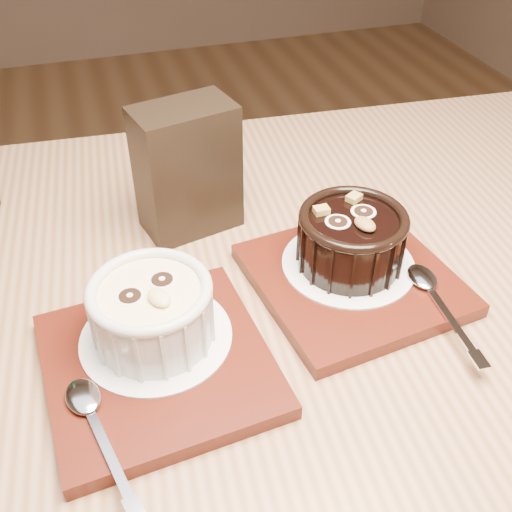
{
  "coord_description": "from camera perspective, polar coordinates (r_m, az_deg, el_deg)",
  "views": [
    {
      "loc": [
        0.04,
        -0.59,
        1.14
      ],
      "look_at": [
        0.16,
        -0.21,
        0.81
      ],
      "focal_mm": 42.0,
      "sensor_mm": 36.0,
      "label": 1
    }
  ],
  "objects": [
    {
      "name": "doily_right",
      "position": [
        0.59,
        8.77,
        -0.71
      ],
      "size": [
        0.13,
        0.13,
        0.0
      ],
      "primitive_type": "cylinder",
      "color": "white",
      "rests_on": "tray_right"
    },
    {
      "name": "tray_left",
      "position": [
        0.51,
        -9.31,
        -10.14
      ],
      "size": [
        0.2,
        0.2,
        0.01
      ],
      "primitive_type": "cube",
      "rotation": [
        0.0,
        0.0,
        0.09
      ],
      "color": "#4E170D",
      "rests_on": "table"
    },
    {
      "name": "spoon_left",
      "position": [
        0.47,
        -14.79,
        -15.72
      ],
      "size": [
        0.06,
        0.14,
        0.01
      ],
      "primitive_type": null,
      "rotation": [
        0.0,
        0.0,
        0.24
      ],
      "color": "silver",
      "rests_on": "tray_left"
    },
    {
      "name": "doily_left",
      "position": [
        0.52,
        -9.48,
        -7.58
      ],
      "size": [
        0.13,
        0.13,
        0.0
      ],
      "primitive_type": "cylinder",
      "color": "white",
      "rests_on": "tray_left"
    },
    {
      "name": "table",
      "position": [
        0.62,
        1.39,
        -12.05
      ],
      "size": [
        1.25,
        0.88,
        0.75
      ],
      "rotation": [
        0.0,
        0.0,
        -0.07
      ],
      "color": "brown",
      "rests_on": "ground"
    },
    {
      "name": "ramekin_dark",
      "position": [
        0.57,
        9.09,
        1.8
      ],
      "size": [
        0.1,
        0.1,
        0.06
      ],
      "rotation": [
        0.0,
        0.0,
        0.26
      ],
      "color": "black",
      "rests_on": "doily_right"
    },
    {
      "name": "ramekin_white",
      "position": [
        0.5,
        -9.86,
        -5.03
      ],
      "size": [
        0.1,
        0.1,
        0.06
      ],
      "rotation": [
        0.0,
        0.0,
        0.4
      ],
      "color": "silver",
      "rests_on": "doily_left"
    },
    {
      "name": "tray_right",
      "position": [
        0.59,
        9.15,
        -2.21
      ],
      "size": [
        0.2,
        0.2,
        0.01
      ],
      "primitive_type": "cube",
      "rotation": [
        0.0,
        0.0,
        0.13
      ],
      "color": "#4E170D",
      "rests_on": "table"
    },
    {
      "name": "spoon_right",
      "position": [
        0.57,
        17.07,
        -4.15
      ],
      "size": [
        0.03,
        0.14,
        0.01
      ],
      "primitive_type": null,
      "rotation": [
        0.0,
        0.0,
        -0.06
      ],
      "color": "silver",
      "rests_on": "tray_right"
    },
    {
      "name": "condiment_stand",
      "position": [
        0.63,
        -6.56,
        8.17
      ],
      "size": [
        0.11,
        0.08,
        0.14
      ],
      "primitive_type": "cube",
      "rotation": [
        0.0,
        0.0,
        0.23
      ],
      "color": "black",
      "rests_on": "table"
    }
  ]
}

